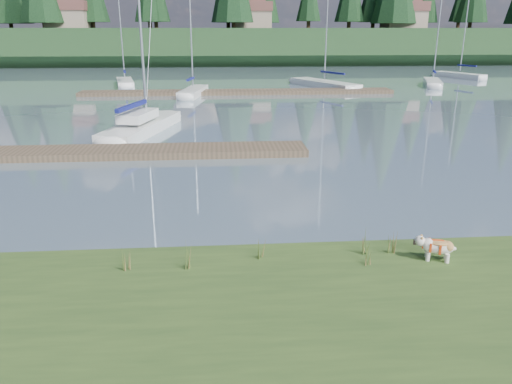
{
  "coord_description": "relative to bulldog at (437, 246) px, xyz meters",
  "views": [
    {
      "loc": [
        0.16,
        -12.23,
        5.17
      ],
      "look_at": [
        1.09,
        -0.5,
        1.31
      ],
      "focal_mm": 35.0,
      "sensor_mm": 36.0,
      "label": 1
    }
  ],
  "objects": [
    {
      "name": "house_1",
      "position": [
        1.13,
        73.64,
        6.64
      ],
      "size": [
        6.3,
        5.3,
        4.65
      ],
      "color": "gray",
      "rests_on": "ridge"
    },
    {
      "name": "ground",
      "position": [
        -4.87,
        32.64,
        -0.68
      ],
      "size": [
        200.0,
        200.0,
        0.0
      ],
      "primitive_type": "plane",
      "color": "slate",
      "rests_on": "ground"
    },
    {
      "name": "dock_near",
      "position": [
        -8.87,
        11.64,
        -0.53
      ],
      "size": [
        16.0,
        2.0,
        0.3
      ],
      "primitive_type": "cube",
      "color": "#4C3D2C",
      "rests_on": "ground"
    },
    {
      "name": "mud_lip",
      "position": [
        -4.87,
        1.04,
        -0.61
      ],
      "size": [
        60.0,
        0.5,
        0.14
      ],
      "primitive_type": "cube",
      "color": "#33281C",
      "rests_on": "ground"
    },
    {
      "name": "sailboat_bg_1",
      "position": [
        -13.52,
        40.48,
        -0.35
      ],
      "size": [
        2.78,
        7.18,
        10.61
      ],
      "rotation": [
        0.0,
        0.0,
        1.77
      ],
      "color": "silver",
      "rests_on": "ground"
    },
    {
      "name": "sailboat_bg_2",
      "position": [
        -6.47,
        32.43,
        -0.35
      ],
      "size": [
        2.49,
        7.01,
        10.46
      ],
      "rotation": [
        0.0,
        0.0,
        1.4
      ],
      "color": "silver",
      "rests_on": "ground"
    },
    {
      "name": "weed_4",
      "position": [
        -1.58,
        -0.16,
        -0.15
      ],
      "size": [
        0.17,
        0.14,
        0.42
      ],
      "color": "#475B23",
      "rests_on": "bank"
    },
    {
      "name": "weed_5",
      "position": [
        -0.88,
        0.4,
        -0.07
      ],
      "size": [
        0.17,
        0.14,
        0.62
      ],
      "color": "#475B23",
      "rests_on": "bank"
    },
    {
      "name": "house_2",
      "position": [
        25.13,
        71.64,
        6.64
      ],
      "size": [
        6.3,
        5.3,
        4.65
      ],
      "color": "gray",
      "rests_on": "ridge"
    },
    {
      "name": "weed_1",
      "position": [
        -3.78,
        0.35,
        -0.09
      ],
      "size": [
        0.17,
        0.14,
        0.55
      ],
      "color": "#475B23",
      "rests_on": "bank"
    },
    {
      "name": "ridge",
      "position": [
        -4.87,
        75.64,
        1.82
      ],
      "size": [
        200.0,
        20.0,
        5.0
      ],
      "primitive_type": "cube",
      "color": "#193118",
      "rests_on": "ground"
    },
    {
      "name": "dock_far",
      "position": [
        -2.87,
        32.64,
        -0.53
      ],
      "size": [
        26.0,
        2.2,
        0.3
      ],
      "primitive_type": "cube",
      "color": "#4C3D2C",
      "rests_on": "ground"
    },
    {
      "name": "sailboat_bg_4",
      "position": [
        16.11,
        37.89,
        -0.35
      ],
      "size": [
        3.53,
        6.94,
        10.27
      ],
      "rotation": [
        0.0,
        0.0,
        1.24
      ],
      "color": "silver",
      "rests_on": "ground"
    },
    {
      "name": "weed_3",
      "position": [
        -6.69,
        0.04,
        -0.1
      ],
      "size": [
        0.17,
        0.14,
        0.54
      ],
      "color": "#475B23",
      "rests_on": "bank"
    },
    {
      "name": "bulldog",
      "position": [
        0.0,
        0.0,
        0.0
      ],
      "size": [
        0.89,
        0.53,
        0.52
      ],
      "rotation": [
        0.0,
        0.0,
        2.82
      ],
      "color": "silver",
      "rests_on": "bank"
    },
    {
      "name": "weed_2",
      "position": [
        -1.45,
        0.42,
        -0.06
      ],
      "size": [
        0.17,
        0.14,
        0.64
      ],
      "color": "#475B23",
      "rests_on": "bank"
    },
    {
      "name": "sailboat_bg_5",
      "position": [
        21.9,
        45.29,
        -0.35
      ],
      "size": [
        4.0,
        6.91,
        10.03
      ],
      "rotation": [
        0.0,
        0.0,
        1.98
      ],
      "color": "silver",
      "rests_on": "ground"
    },
    {
      "name": "sailboat_bg_3",
      "position": [
        5.02,
        37.86,
        -0.36
      ],
      "size": [
        5.82,
        9.6,
        14.05
      ],
      "rotation": [
        0.0,
        0.0,
        2.01
      ],
      "color": "silver",
      "rests_on": "ground"
    },
    {
      "name": "house_0",
      "position": [
        -26.87,
        72.64,
        6.64
      ],
      "size": [
        6.3,
        5.3,
        4.65
      ],
      "color": "gray",
      "rests_on": "ridge"
    },
    {
      "name": "weed_0",
      "position": [
        -5.38,
        -0.01,
        -0.06
      ],
      "size": [
        0.17,
        0.14,
        0.63
      ],
      "color": "#475B23",
      "rests_on": "bank"
    },
    {
      "name": "sailboat_main",
      "position": [
        -8.45,
        17.21,
        -0.26
      ],
      "size": [
        3.77,
        8.71,
        12.35
      ],
      "rotation": [
        0.0,
        0.0,
        1.32
      ],
      "color": "silver",
      "rests_on": "ground"
    },
    {
      "name": "bank",
      "position": [
        -4.87,
        -3.36,
        -0.5
      ],
      "size": [
        60.0,
        9.0,
        0.35
      ],
      "primitive_type": "cube",
      "color": "#324A1D",
      "rests_on": "ground"
    }
  ]
}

